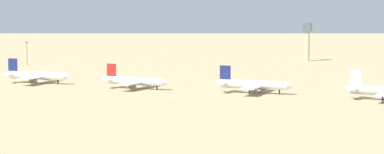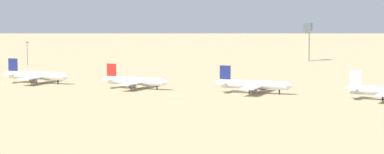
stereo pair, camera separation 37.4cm
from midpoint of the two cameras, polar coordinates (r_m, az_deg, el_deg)
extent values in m
plane|color=tan|center=(347.04, -1.12, -1.28)|extent=(4000.00, 4000.00, 0.00)
pyramid|color=slate|center=(1659.87, -3.47, 5.18)|extent=(251.07, 237.01, 78.52)
cylinder|color=white|center=(404.48, -10.37, 0.10)|extent=(29.26, 4.34, 3.65)
cone|color=white|center=(396.93, -8.38, 0.04)|extent=(2.82, 3.53, 3.47)
cone|color=white|center=(412.46, -12.29, 0.24)|extent=(3.72, 3.19, 3.10)
cube|color=navy|center=(410.52, -11.93, 0.82)|extent=(4.75, 0.57, 5.93)
cube|color=white|center=(413.99, -11.66, 0.25)|extent=(3.07, 6.27, 0.33)
cube|color=white|center=(407.76, -12.19, 0.16)|extent=(3.07, 6.27, 0.33)
cube|color=white|center=(404.08, -10.26, 0.02)|extent=(6.89, 29.32, 0.51)
cylinder|color=slate|center=(409.71, -9.67, -0.08)|extent=(3.33, 2.08, 2.01)
cylinder|color=slate|center=(397.83, -10.62, -0.25)|extent=(3.33, 2.08, 2.01)
cylinder|color=black|center=(399.42, -8.98, -0.35)|extent=(0.64, 0.64, 2.01)
cylinder|color=black|center=(407.31, -10.38, -0.26)|extent=(0.64, 0.64, 2.01)
cylinder|color=black|center=(403.52, -10.69, -0.32)|extent=(0.64, 0.64, 2.01)
cylinder|color=white|center=(374.18, -3.79, -0.26)|extent=(27.62, 4.77, 3.44)
cone|color=white|center=(367.65, -1.71, -0.35)|extent=(2.73, 3.39, 3.26)
cone|color=white|center=(381.14, -5.79, -0.10)|extent=(3.57, 3.08, 2.92)
cube|color=red|center=(379.39, -5.41, 0.48)|extent=(4.48, 0.65, 5.58)
cube|color=white|center=(382.75, -5.16, -0.10)|extent=(3.03, 5.97, 0.31)
cube|color=white|center=(376.75, -5.65, -0.19)|extent=(3.03, 5.97, 0.31)
cube|color=white|center=(373.84, -3.67, -0.35)|extent=(7.17, 27.73, 0.48)
cylinder|color=slate|center=(379.30, -3.11, -0.45)|extent=(3.18, 2.04, 1.89)
cylinder|color=slate|center=(367.87, -4.00, -0.63)|extent=(3.18, 2.04, 1.89)
cylinder|color=black|center=(369.83, -2.34, -0.74)|extent=(0.60, 0.60, 1.89)
cylinder|color=black|center=(376.85, -3.82, -0.63)|extent=(0.60, 0.60, 1.89)
cylinder|color=black|center=(373.21, -4.11, -0.69)|extent=(0.60, 0.60, 1.89)
cylinder|color=silver|center=(356.16, 4.22, -0.51)|extent=(28.99, 3.80, 3.62)
cone|color=silver|center=(352.19, 6.68, -0.60)|extent=(2.74, 3.46, 3.44)
cone|color=silver|center=(360.72, 1.81, -0.34)|extent=(3.64, 3.10, 3.08)
cube|color=navy|center=(359.38, 2.28, 0.31)|extent=(4.71, 0.48, 5.89)
cube|color=silver|center=(363.22, 2.45, -0.33)|extent=(2.94, 6.17, 0.33)
cube|color=silver|center=(356.35, 2.10, -0.44)|extent=(2.94, 6.17, 0.33)
cube|color=silver|center=(355.97, 4.35, -0.60)|extent=(6.34, 29.01, 0.51)
cylinder|color=slate|center=(362.36, 4.78, -0.70)|extent=(3.27, 2.01, 1.99)
cylinder|color=slate|center=(349.36, 4.19, -0.92)|extent=(3.27, 2.01, 1.99)
cylinder|color=black|center=(353.61, 5.93, -1.02)|extent=(0.63, 0.63, 1.99)
cylinder|color=black|center=(358.90, 4.10, -0.92)|extent=(0.63, 0.63, 1.99)
cylinder|color=black|center=(354.74, 3.90, -0.99)|extent=(0.63, 0.63, 1.99)
cone|color=silver|center=(342.56, 10.46, -0.72)|extent=(3.80, 3.29, 3.06)
cube|color=white|center=(341.44, 10.97, -0.05)|extent=(4.70, 0.76, 5.85)
cube|color=silver|center=(345.34, 11.10, -0.72)|extent=(3.29, 6.30, 0.32)
cube|color=silver|center=(338.38, 10.82, -0.83)|extent=(3.29, 6.30, 0.32)
cylinder|color=black|center=(337.69, 12.72, -1.42)|extent=(0.63, 0.63, 1.98)
cylinder|color=#C6B793|center=(549.84, 7.79, 2.07)|extent=(3.20, 3.20, 19.27)
cube|color=#4C5660|center=(549.32, 7.81, 3.36)|extent=(5.20, 5.20, 5.44)
cylinder|color=#59595E|center=(520.67, -11.00, 1.54)|extent=(0.36, 0.36, 13.62)
cube|color=#333333|center=(520.28, -11.02, 2.31)|extent=(1.80, 0.50, 0.50)
camera|label=1|loc=(0.19, -89.97, 0.00)|focal=79.28mm
camera|label=2|loc=(0.19, 90.03, 0.00)|focal=79.28mm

